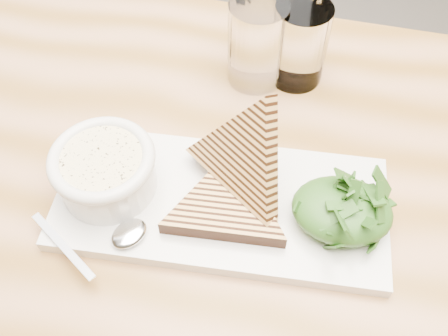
% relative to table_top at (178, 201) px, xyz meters
% --- Properties ---
extents(floor, '(6.00, 6.00, 0.00)m').
position_rel_table_top_xyz_m(floor, '(0.02, 0.19, -0.72)').
color(floor, slate).
rests_on(floor, ground).
extents(table_top, '(1.16, 0.82, 0.04)m').
position_rel_table_top_xyz_m(table_top, '(0.00, 0.00, 0.00)').
color(table_top, '#B27D53').
rests_on(table_top, ground).
extents(table_leg_bl, '(0.06, 0.06, 0.70)m').
position_rel_table_top_xyz_m(table_leg_bl, '(-0.51, 0.32, -0.37)').
color(table_leg_bl, '#B27D53').
rests_on(table_leg_bl, ground).
extents(platter, '(0.38, 0.18, 0.02)m').
position_rel_table_top_xyz_m(platter, '(0.06, -0.01, 0.03)').
color(platter, white).
rests_on(platter, table_top).
extents(soup_bowl, '(0.11, 0.11, 0.04)m').
position_rel_table_top_xyz_m(soup_bowl, '(-0.07, -0.01, 0.06)').
color(soup_bowl, white).
rests_on(soup_bowl, platter).
extents(soup, '(0.09, 0.09, 0.01)m').
position_rel_table_top_xyz_m(soup, '(-0.07, -0.01, 0.09)').
color(soup, beige).
rests_on(soup, soup_bowl).
extents(bowl_rim, '(0.12, 0.12, 0.01)m').
position_rel_table_top_xyz_m(bowl_rim, '(-0.07, -0.01, 0.09)').
color(bowl_rim, white).
rests_on(bowl_rim, soup_bowl).
extents(sandwich_flat, '(0.16, 0.16, 0.02)m').
position_rel_table_top_xyz_m(sandwich_flat, '(0.06, -0.02, 0.05)').
color(sandwich_flat, tan).
rests_on(sandwich_flat, platter).
extents(sandwich_lean, '(0.22, 0.22, 0.18)m').
position_rel_table_top_xyz_m(sandwich_lean, '(0.07, 0.01, 0.09)').
color(sandwich_lean, tan).
rests_on(sandwich_lean, sandwich_flat).
extents(salad_base, '(0.11, 0.09, 0.04)m').
position_rel_table_top_xyz_m(salad_base, '(0.19, -0.02, 0.06)').
color(salad_base, '#193E15').
rests_on(salad_base, platter).
extents(arugula_pile, '(0.11, 0.10, 0.05)m').
position_rel_table_top_xyz_m(arugula_pile, '(0.19, -0.02, 0.06)').
color(arugula_pile, '#36691F').
rests_on(arugula_pile, platter).
extents(spoon_bowl, '(0.05, 0.05, 0.01)m').
position_rel_table_top_xyz_m(spoon_bowl, '(-0.03, -0.07, 0.04)').
color(spoon_bowl, silver).
rests_on(spoon_bowl, platter).
extents(spoon_handle, '(0.09, 0.07, 0.00)m').
position_rel_table_top_xyz_m(spoon_handle, '(-0.10, -0.10, 0.04)').
color(spoon_handle, silver).
rests_on(spoon_handle, platter).
extents(glass_near, '(0.08, 0.08, 0.12)m').
position_rel_table_top_xyz_m(glass_near, '(0.07, 0.21, 0.08)').
color(glass_near, white).
rests_on(glass_near, table_top).
extents(glass_far, '(0.07, 0.07, 0.11)m').
position_rel_table_top_xyz_m(glass_far, '(0.12, 0.22, 0.08)').
color(glass_far, white).
rests_on(glass_far, table_top).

